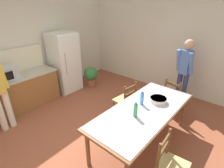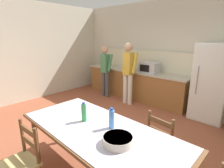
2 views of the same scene
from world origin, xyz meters
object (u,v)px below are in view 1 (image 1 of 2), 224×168
object	(u,v)px
refrigerator	(65,63)
chair_side_near_left	(170,165)
bottle_near_centre	(135,110)
person_by_table	(184,69)
microwave	(5,74)
potted_plant	(91,75)
chair_side_far_right	(125,100)
chair_head_end	(173,96)
dining_table	(144,112)
serving_bowl	(158,100)
bottle_off_centre	(142,99)

from	to	relation	value
refrigerator	chair_side_near_left	world-z (taller)	refrigerator
bottle_near_centre	person_by_table	size ratio (longest dim) A/B	0.16
microwave	potted_plant	xyz separation A→B (m)	(2.28, -0.45, -0.65)
microwave	bottle_near_centre	xyz separation A→B (m)	(0.82, -3.03, -0.13)
chair_side_far_right	person_by_table	bearing A→B (deg)	157.79
chair_side_near_left	person_by_table	xyz separation A→B (m)	(2.51, 0.75, 0.54)
chair_side_near_left	potted_plant	bearing A→B (deg)	59.92
chair_head_end	potted_plant	world-z (taller)	chair_head_end
refrigerator	dining_table	bearing A→B (deg)	-99.97
refrigerator	chair_side_near_left	xyz separation A→B (m)	(-1.06, -3.79, -0.44)
serving_bowl	chair_side_far_right	bearing A→B (deg)	81.31
serving_bowl	potted_plant	distance (m)	2.82
refrigerator	microwave	xyz separation A→B (m)	(-1.63, 0.02, 0.15)
potted_plant	chair_side_near_left	bearing A→B (deg)	-116.89
chair_side_near_left	person_by_table	world-z (taller)	person_by_table
dining_table	bottle_off_centre	world-z (taller)	bottle_off_centre
chair_head_end	potted_plant	bearing A→B (deg)	12.34
serving_bowl	person_by_table	bearing A→B (deg)	2.32
bottle_off_centre	chair_side_far_right	xyz separation A→B (m)	(0.41, 0.65, -0.47)
dining_table	chair_side_far_right	distance (m)	0.98
chair_head_end	person_by_table	size ratio (longest dim) A/B	0.52
chair_side_far_right	person_by_table	world-z (taller)	person_by_table
microwave	bottle_off_centre	bearing A→B (deg)	-67.30
refrigerator	person_by_table	world-z (taller)	refrigerator
chair_side_near_left	bottle_near_centre	bearing A→B (deg)	69.08
chair_head_end	chair_side_far_right	size ratio (longest dim) A/B	1.00
bottle_off_centre	chair_head_end	bearing A→B (deg)	-6.57
dining_table	serving_bowl	bearing A→B (deg)	-11.90
bottle_off_centre	bottle_near_centre	bearing A→B (deg)	-164.16
serving_bowl	chair_side_near_left	size ratio (longest dim) A/B	0.35
refrigerator	serving_bowl	xyz separation A→B (m)	(-0.13, -3.10, -0.05)
dining_table	chair_head_end	distance (m)	1.46
bottle_near_centre	bottle_off_centre	xyz separation A→B (m)	(0.40, 0.11, 0.00)
bottle_near_centre	chair_head_end	size ratio (longest dim) A/B	0.30
bottle_near_centre	potted_plant	distance (m)	3.01
serving_bowl	chair_head_end	size ratio (longest dim) A/B	0.35
dining_table	bottle_near_centre	size ratio (longest dim) A/B	8.52
refrigerator	bottle_near_centre	xyz separation A→B (m)	(-0.82, -3.01, 0.03)
bottle_near_centre	serving_bowl	xyz separation A→B (m)	(0.68, -0.09, -0.07)
dining_table	chair_head_end	size ratio (longest dim) A/B	2.53
dining_table	refrigerator	bearing A→B (deg)	80.03
microwave	chair_head_end	world-z (taller)	microwave
dining_table	serving_bowl	xyz separation A→B (m)	(0.40, -0.08, 0.12)
chair_side_near_left	potted_plant	size ratio (longest dim) A/B	1.36
person_by_table	dining_table	bearing A→B (deg)	13.34
bottle_near_centre	potted_plant	world-z (taller)	bottle_near_centre
dining_table	chair_side_near_left	world-z (taller)	chair_side_near_left
serving_bowl	chair_side_near_left	xyz separation A→B (m)	(-0.93, -0.69, -0.40)
dining_table	person_by_table	xyz separation A→B (m)	(1.98, -0.02, 0.26)
bottle_off_centre	chair_side_near_left	bearing A→B (deg)	-126.05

